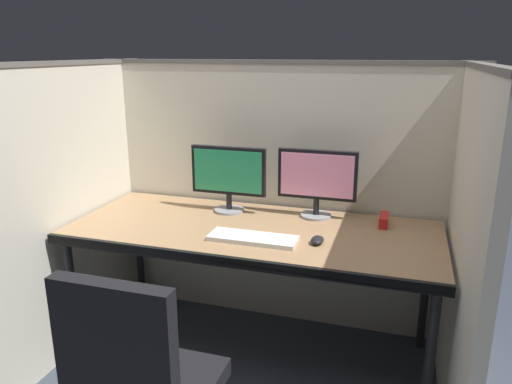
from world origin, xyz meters
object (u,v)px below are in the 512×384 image
Objects in this scene: monitor_left at (228,175)px; desk at (252,238)px; monitor_right at (317,179)px; keyboard_main at (253,238)px; computer_mouse at (317,240)px; red_stapler at (384,220)px.

desk is at bearing -47.36° from monitor_left.
keyboard_main is at bearing -117.34° from monitor_right.
computer_mouse reaches higher than keyboard_main.
computer_mouse is at bearing -30.14° from monitor_left.
keyboard_main is 0.31m from computer_mouse.
monitor_right is 0.53m from keyboard_main.
monitor_right is at bearing 62.66° from keyboard_main.
red_stapler is (0.86, 0.03, -0.19)m from monitor_left.
monitor_left is at bearing 132.64° from desk.
computer_mouse is 0.64× the size of red_stapler.
computer_mouse is at bearing -15.48° from desk.
keyboard_main is at bearing -145.32° from red_stapler.
monitor_left is (-0.21, 0.23, 0.27)m from desk.
desk is 4.42× the size of keyboard_main.
keyboard_main is at bearing -55.50° from monitor_left.
monitor_left is at bearing -173.75° from monitor_right.
keyboard_main is 2.87× the size of red_stapler.
monitor_left is 0.69m from computer_mouse.
computer_mouse reaches higher than desk.
red_stapler is (0.59, 0.41, 0.02)m from keyboard_main.
monitor_left is at bearing -178.29° from red_stapler.
monitor_right is 0.44m from computer_mouse.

